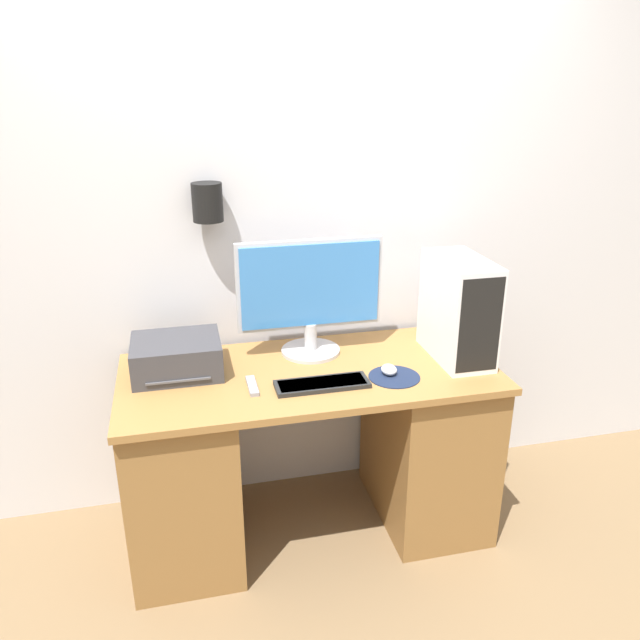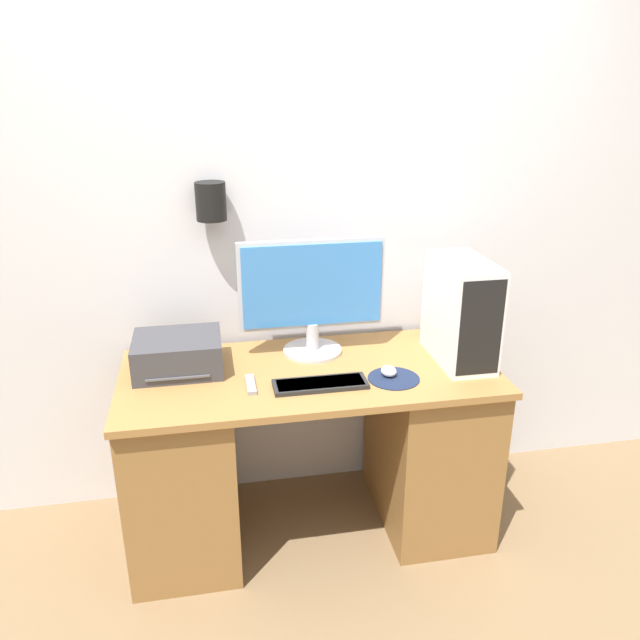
% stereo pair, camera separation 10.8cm
% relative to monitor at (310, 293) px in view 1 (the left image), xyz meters
% --- Properties ---
extents(ground_plane, '(12.00, 12.00, 0.00)m').
position_rel_monitor_xyz_m(ground_plane, '(-0.05, -0.54, -1.08)').
color(ground_plane, brown).
extents(wall_back, '(6.40, 0.18, 2.70)m').
position_rel_monitor_xyz_m(wall_back, '(-0.05, 0.22, 0.27)').
color(wall_back, silver).
rests_on(wall_back, ground_plane).
extents(desk, '(1.56, 0.70, 0.80)m').
position_rel_monitor_xyz_m(desk, '(-0.05, -0.18, -0.66)').
color(desk, olive).
rests_on(desk, ground_plane).
extents(monitor, '(0.63, 0.26, 0.51)m').
position_rel_monitor_xyz_m(monitor, '(0.00, 0.00, 0.00)').
color(monitor, '#B7B7BC').
rests_on(monitor, desk).
extents(keyboard, '(0.37, 0.13, 0.02)m').
position_rel_monitor_xyz_m(keyboard, '(-0.03, -0.33, -0.27)').
color(keyboard, black).
rests_on(keyboard, desk).
extents(mousepad, '(0.21, 0.21, 0.00)m').
position_rel_monitor_xyz_m(mousepad, '(0.28, -0.32, -0.28)').
color(mousepad, '#19233D').
rests_on(mousepad, desk).
extents(mouse, '(0.06, 0.08, 0.04)m').
position_rel_monitor_xyz_m(mouse, '(0.26, -0.30, -0.25)').
color(mouse, silver).
rests_on(mouse, mousepad).
extents(computer_tower, '(0.20, 0.40, 0.44)m').
position_rel_monitor_xyz_m(computer_tower, '(0.60, -0.19, -0.06)').
color(computer_tower, white).
rests_on(computer_tower, desk).
extents(printer, '(0.36, 0.30, 0.15)m').
position_rel_monitor_xyz_m(printer, '(-0.58, -0.08, -0.21)').
color(printer, '#38383D').
rests_on(printer, desk).
extents(remote_control, '(0.03, 0.16, 0.02)m').
position_rel_monitor_xyz_m(remote_control, '(-0.30, -0.28, -0.27)').
color(remote_control, gray).
rests_on(remote_control, desk).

